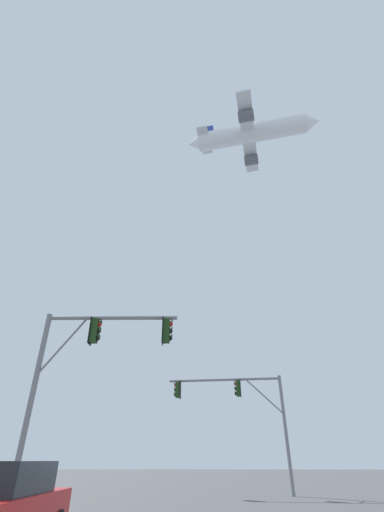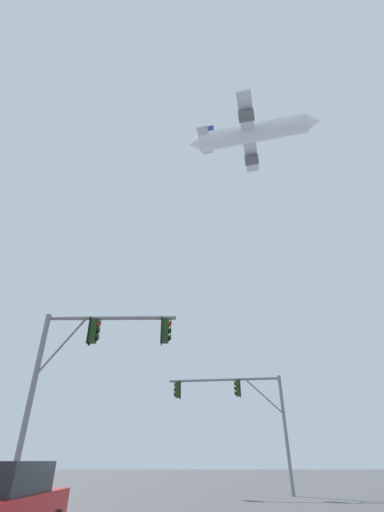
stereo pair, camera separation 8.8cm
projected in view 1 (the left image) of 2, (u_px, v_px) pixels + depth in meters
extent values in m
cylinder|color=slate|center=(30.00, 404.00, 12.12)|extent=(0.20, 0.20, 6.60)
cylinder|color=slate|center=(113.00, 318.00, 13.70)|extent=(5.05, 0.19, 0.15)
cylinder|color=slate|center=(63.00, 345.00, 13.16)|extent=(1.58, 0.09, 2.20)
cube|color=#193814|center=(166.00, 331.00, 13.42)|extent=(0.26, 0.32, 0.90)
cylinder|color=#193814|center=(167.00, 318.00, 13.68)|extent=(0.05, 0.05, 0.12)
cube|color=black|center=(163.00, 331.00, 13.42)|extent=(0.03, 0.46, 1.04)
sphere|color=red|center=(170.00, 324.00, 13.55)|extent=(0.20, 0.20, 0.20)
cylinder|color=#193814|center=(172.00, 323.00, 13.58)|extent=(0.04, 0.21, 0.21)
sphere|color=black|center=(170.00, 331.00, 13.41)|extent=(0.20, 0.20, 0.20)
cylinder|color=#193814|center=(172.00, 330.00, 13.44)|extent=(0.04, 0.21, 0.21)
sphere|color=black|center=(170.00, 338.00, 13.27)|extent=(0.20, 0.20, 0.20)
cylinder|color=#193814|center=(172.00, 337.00, 13.30)|extent=(0.04, 0.21, 0.21)
cube|color=#193814|center=(95.00, 331.00, 13.43)|extent=(0.26, 0.32, 0.90)
cylinder|color=#193814|center=(96.00, 318.00, 13.69)|extent=(0.05, 0.05, 0.12)
cube|color=black|center=(91.00, 331.00, 13.44)|extent=(0.03, 0.46, 1.04)
sphere|color=red|center=(99.00, 324.00, 13.57)|extent=(0.20, 0.20, 0.20)
cylinder|color=#193814|center=(101.00, 323.00, 13.60)|extent=(0.04, 0.21, 0.21)
sphere|color=black|center=(98.00, 331.00, 13.43)|extent=(0.20, 0.20, 0.20)
cylinder|color=#193814|center=(100.00, 330.00, 13.46)|extent=(0.04, 0.21, 0.21)
sphere|color=black|center=(97.00, 338.00, 13.29)|extent=(0.20, 0.20, 0.20)
cylinder|color=#193814|center=(99.00, 337.00, 13.32)|extent=(0.04, 0.21, 0.21)
cylinder|color=slate|center=(286.00, 431.00, 19.58)|extent=(0.20, 0.20, 6.05)
cylinder|color=slate|center=(223.00, 380.00, 21.44)|extent=(6.70, 0.98, 0.15)
cylinder|color=slate|center=(264.00, 396.00, 20.66)|extent=(2.07, 0.34, 2.02)
cube|color=#193814|center=(178.00, 390.00, 21.51)|extent=(0.30, 0.35, 0.90)
cylinder|color=#193814|center=(178.00, 381.00, 21.77)|extent=(0.05, 0.05, 0.12)
cube|color=black|center=(180.00, 390.00, 21.50)|extent=(0.08, 0.46, 1.04)
sphere|color=red|center=(176.00, 385.00, 21.67)|extent=(0.20, 0.20, 0.20)
cylinder|color=#193814|center=(175.00, 384.00, 21.71)|extent=(0.07, 0.21, 0.21)
sphere|color=black|center=(176.00, 390.00, 21.53)|extent=(0.20, 0.20, 0.20)
cylinder|color=#193814|center=(175.00, 389.00, 21.57)|extent=(0.07, 0.21, 0.21)
sphere|color=black|center=(176.00, 395.00, 21.39)|extent=(0.20, 0.20, 0.20)
cylinder|color=#193814|center=(175.00, 394.00, 21.42)|extent=(0.07, 0.21, 0.21)
cube|color=#193814|center=(238.00, 388.00, 21.07)|extent=(0.30, 0.35, 0.90)
cylinder|color=#193814|center=(238.00, 380.00, 21.33)|extent=(0.05, 0.05, 0.12)
cube|color=black|center=(241.00, 388.00, 21.05)|extent=(0.08, 0.46, 1.04)
sphere|color=red|center=(236.00, 384.00, 21.22)|extent=(0.20, 0.20, 0.20)
cylinder|color=#193814|center=(234.00, 383.00, 21.26)|extent=(0.07, 0.21, 0.21)
sphere|color=black|center=(236.00, 389.00, 21.08)|extent=(0.20, 0.20, 0.20)
cylinder|color=#193814|center=(235.00, 388.00, 21.12)|extent=(0.07, 0.21, 0.21)
sphere|color=black|center=(236.00, 394.00, 20.94)|extent=(0.20, 0.20, 0.20)
cylinder|color=#193814|center=(235.00, 393.00, 20.98)|extent=(0.07, 0.21, 0.21)
cylinder|color=white|center=(251.00, 133.00, 60.57)|extent=(18.75, 7.15, 3.28)
cone|color=white|center=(312.00, 122.00, 58.54)|extent=(2.87, 3.53, 3.12)
cone|color=white|center=(194.00, 144.00, 62.58)|extent=(2.60, 3.16, 2.79)
cube|color=silver|center=(248.00, 136.00, 60.42)|extent=(5.93, 17.52, 0.37)
cylinder|color=#595B60|center=(251.00, 160.00, 64.02)|extent=(2.80, 2.33, 1.85)
cylinder|color=#595B60|center=(246.00, 116.00, 55.82)|extent=(2.80, 2.33, 1.85)
cube|color=navy|center=(206.00, 134.00, 63.08)|extent=(2.86, 0.85, 3.90)
cube|color=silver|center=(205.00, 141.00, 62.35)|extent=(3.12, 6.41, 0.21)
cube|color=#1E2328|center=(0.00, 478.00, 7.07)|extent=(1.67, 2.25, 0.60)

